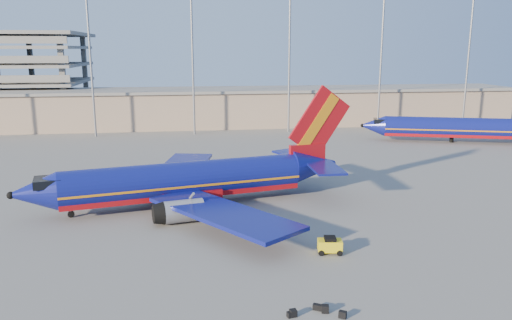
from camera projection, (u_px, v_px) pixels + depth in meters
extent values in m
plane|color=slate|center=(244.00, 196.00, 60.61)|extent=(220.00, 220.00, 0.00)
cube|color=gray|center=(257.00, 107.00, 117.14)|extent=(120.00, 15.00, 8.00)
cube|color=slate|center=(257.00, 89.00, 116.23)|extent=(122.00, 16.00, 0.60)
cylinder|color=gray|center=(91.00, 67.00, 98.61)|extent=(0.44, 0.44, 28.00)
cylinder|color=gray|center=(193.00, 66.00, 101.32)|extent=(0.44, 0.44, 28.00)
cylinder|color=gray|center=(289.00, 66.00, 104.04)|extent=(0.44, 0.44, 28.00)
cylinder|color=gray|center=(381.00, 65.00, 106.76)|extent=(0.44, 0.44, 28.00)
cylinder|color=gray|center=(468.00, 65.00, 109.48)|extent=(0.44, 0.44, 28.00)
cylinder|color=navy|center=(184.00, 180.00, 56.37)|extent=(26.97, 9.58, 4.12)
cube|color=#9F0C12|center=(184.00, 189.00, 56.60)|extent=(26.81, 8.82, 1.45)
cube|color=orange|center=(184.00, 182.00, 56.43)|extent=(26.98, 9.62, 0.24)
cone|color=navy|center=(33.00, 193.00, 51.13)|extent=(5.43, 5.00, 4.12)
cube|color=black|center=(48.00, 182.00, 51.38)|extent=(3.21, 3.38, 0.89)
cone|color=navy|center=(313.00, 165.00, 61.71)|extent=(6.51, 5.23, 4.12)
cube|color=#9F0C12|center=(307.00, 154.00, 61.08)|extent=(4.70, 1.57, 2.45)
cube|color=#9F0C12|center=(319.00, 122.00, 60.75)|extent=(8.06, 2.05, 8.88)
cube|color=orange|center=(318.00, 122.00, 60.68)|extent=(5.41, 1.59, 6.96)
cube|color=navy|center=(297.00, 155.00, 64.89)|extent=(5.94, 7.86, 0.24)
cube|color=navy|center=(325.00, 167.00, 57.96)|extent=(3.34, 7.12, 0.24)
cube|color=navy|center=(181.00, 168.00, 66.12)|extent=(9.02, 18.02, 0.39)
cube|color=navy|center=(223.00, 213.00, 48.17)|extent=(14.64, 17.22, 0.39)
cube|color=#9F0C12|center=(189.00, 192.00, 56.88)|extent=(7.43, 5.63, 1.11)
cylinder|color=gray|center=(164.00, 183.00, 61.60)|extent=(4.40, 3.12, 2.34)
cylinder|color=gray|center=(184.00, 211.00, 50.99)|extent=(4.40, 3.12, 2.34)
cylinder|color=gray|center=(71.00, 212.00, 52.80)|extent=(0.32, 0.32, 1.22)
cylinder|color=black|center=(71.00, 214.00, 52.86)|extent=(0.75, 0.42, 0.71)
cylinder|color=black|center=(193.00, 193.00, 60.13)|extent=(1.04, 0.79, 0.93)
cylinder|color=black|center=(205.00, 207.00, 54.82)|extent=(1.04, 0.79, 0.93)
cylinder|color=navy|center=(453.00, 128.00, 94.75)|extent=(25.23, 11.24, 3.89)
cube|color=#9F0C12|center=(452.00, 133.00, 94.97)|extent=(25.01, 10.53, 1.37)
cube|color=orange|center=(452.00, 129.00, 94.81)|extent=(25.24, 11.28, 0.23)
cone|color=navy|center=(373.00, 126.00, 97.10)|extent=(5.37, 5.03, 3.89)
cube|color=black|center=(380.00, 121.00, 96.66)|extent=(3.22, 3.36, 0.84)
cylinder|color=black|center=(451.00, 140.00, 95.27)|extent=(0.92, 0.92, 0.95)
cube|color=yellow|center=(330.00, 245.00, 43.47)|extent=(2.24, 1.49, 0.99)
cube|color=black|center=(330.00, 239.00, 43.34)|extent=(1.15, 1.23, 0.35)
cylinder|color=black|center=(320.00, 248.00, 44.12)|extent=(0.54, 0.26, 0.51)
cylinder|color=black|center=(321.00, 253.00, 43.05)|extent=(0.54, 0.26, 0.51)
cylinder|color=black|center=(338.00, 248.00, 44.09)|extent=(0.54, 0.26, 0.51)
cylinder|color=black|center=(340.00, 253.00, 43.03)|extent=(0.54, 0.26, 0.51)
cube|color=black|center=(293.00, 313.00, 33.30)|extent=(0.52, 0.50, 0.49)
cube|color=black|center=(325.00, 309.00, 33.78)|extent=(0.56, 0.48, 0.54)
cube|color=black|center=(343.00, 315.00, 33.11)|extent=(0.60, 0.55, 0.49)
cube|color=black|center=(291.00, 314.00, 33.23)|extent=(0.54, 0.47, 0.37)
cube|color=black|center=(317.00, 307.00, 34.13)|extent=(0.71, 0.59, 0.41)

